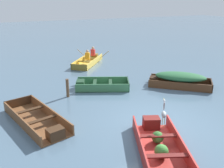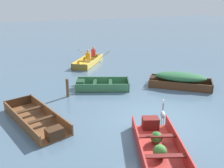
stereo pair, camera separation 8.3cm
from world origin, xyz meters
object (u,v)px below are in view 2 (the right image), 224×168
Objects in this scene: skiff_dark_varnish_mid_moored at (180,79)px; mooring_post at (67,88)px; skiff_green_far_moored at (100,85)px; rowboat_yellow_with_crew at (89,60)px; heron_on_dinghy at (163,114)px; skiff_wooden_brown_near_moored at (37,120)px; dinghy_red_foreground at (159,147)px.

skiff_dark_varnish_mid_moored is 5.32m from mooring_post.
rowboat_yellow_with_crew reaches higher than skiff_green_far_moored.
mooring_post is at bearing 110.54° from heron_on_dinghy.
skiff_dark_varnish_mid_moored is (6.81, 1.02, 0.28)m from skiff_wooden_brown_near_moored.
rowboat_yellow_with_crew is at bearing 81.84° from dinghy_red_foreground.
heron_on_dinghy is 4.89m from mooring_post.
skiff_dark_varnish_mid_moored is at bearing -67.38° from rowboat_yellow_with_crew.
skiff_green_far_moored is (3.23, 2.38, 0.01)m from skiff_wooden_brown_near_moored.
heron_on_dinghy reaches higher than mooring_post.
rowboat_yellow_with_crew is at bearing 112.62° from skiff_dark_varnish_mid_moored.
skiff_green_far_moored is at bearing 90.58° from heron_on_dinghy.
heron_on_dinghy is (-3.53, -3.63, 0.48)m from skiff_dark_varnish_mid_moored.
skiff_green_far_moored is 1.73m from mooring_post.
mooring_post reaches higher than skiff_wooden_brown_near_moored.
skiff_wooden_brown_near_moored is 1.26× the size of skiff_green_far_moored.
heron_on_dinghy is (3.28, -2.60, 0.76)m from skiff_wooden_brown_near_moored.
rowboat_yellow_with_crew is (1.45, 10.12, 0.04)m from dinghy_red_foreground.
heron_on_dinghy is at bearing -69.46° from mooring_post.
skiff_wooden_brown_near_moored is 4.26× the size of mooring_post.
skiff_dark_varnish_mid_moored is at bearing 45.76° from heron_on_dinghy.
skiff_wooden_brown_near_moored is 8.24m from rowboat_yellow_with_crew.
heron_on_dinghy reaches higher than dinghy_red_foreground.
skiff_dark_varnish_mid_moored is at bearing -20.73° from skiff_green_far_moored.
skiff_green_far_moored is 4.77m from rowboat_yellow_with_crew.
skiff_dark_varnish_mid_moored is 0.94× the size of rowboat_yellow_with_crew.
rowboat_yellow_with_crew is at bearing 83.89° from heron_on_dinghy.
heron_on_dinghy reaches higher than skiff_wooden_brown_near_moored.
dinghy_red_foreground is 1.16× the size of skiff_dark_varnish_mid_moored.
dinghy_red_foreground is at bearing -93.86° from skiff_green_far_moored.
rowboat_yellow_with_crew is at bearing 61.64° from mooring_post.
mooring_post is (-1.66, -0.43, 0.27)m from skiff_green_far_moored.
skiff_dark_varnish_mid_moored is 3.63× the size of mooring_post.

